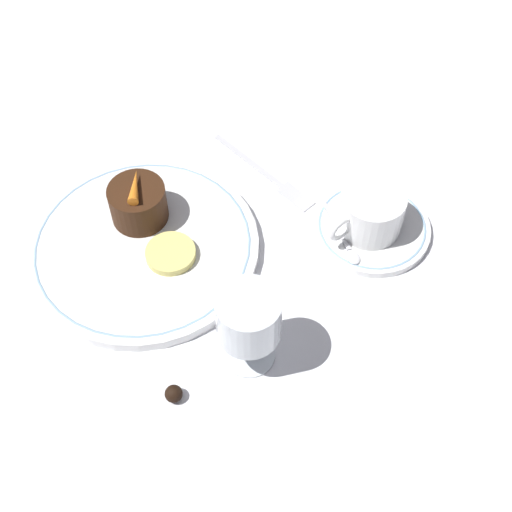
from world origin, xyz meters
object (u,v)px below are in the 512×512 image
dinner_plate (144,247)px  dessert_cake (138,203)px  fork (272,178)px  wine_glass (249,321)px  coffee_cup (371,211)px

dinner_plate → dessert_cake: size_ratio=4.00×
dinner_plate → fork: 0.19m
dinner_plate → wine_glass: (-0.02, 0.19, 0.07)m
wine_glass → fork: bearing=-133.3°
coffee_cup → dessert_cake: size_ratio=1.51×
coffee_cup → wine_glass: 0.23m
fork → dessert_cake: (0.17, -0.04, 0.04)m
fork → coffee_cup: bearing=107.1°
fork → dessert_cake: bearing=-13.1°
coffee_cup → wine_glass: size_ratio=0.97×
fork → dinner_plate: bearing=-0.6°
dinner_plate → wine_glass: 0.20m
coffee_cup → dessert_cake: coffee_cup is taller
dessert_cake → coffee_cup: bearing=140.6°
dinner_plate → fork: dinner_plate is taller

